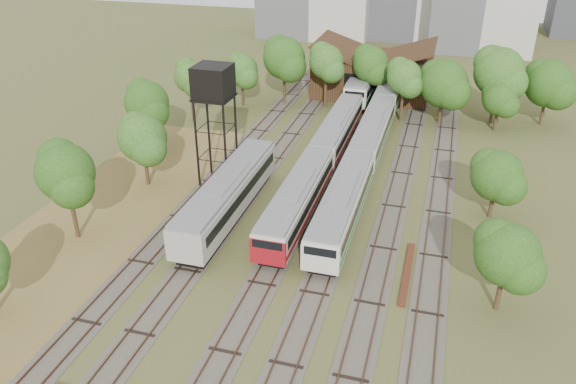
% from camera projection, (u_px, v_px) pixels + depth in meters
% --- Properties ---
extents(dry_grass_patch, '(14.00, 60.00, 0.04)m').
position_uv_depth(dry_grass_patch, '(55.00, 267.00, 43.30)').
color(dry_grass_patch, brown).
rests_on(dry_grass_patch, ground).
extents(tracks, '(24.60, 80.00, 0.19)m').
position_uv_depth(tracks, '(323.00, 197.00, 53.47)').
color(tracks, '#4C473D').
rests_on(tracks, ground).
extents(railcar_red_set, '(2.83, 34.58, 3.50)m').
position_uv_depth(railcar_red_set, '(320.00, 161.00, 56.46)').
color(railcar_red_set, black).
rests_on(railcar_red_set, ground).
extents(railcar_green_set, '(2.91, 52.08, 3.60)m').
position_uv_depth(railcar_green_set, '(373.00, 133.00, 62.94)').
color(railcar_green_set, black).
rests_on(railcar_green_set, ground).
extents(railcar_rear, '(3.08, 16.08, 3.81)m').
position_uv_depth(railcar_rear, '(364.00, 83.00, 79.53)').
color(railcar_rear, black).
rests_on(railcar_rear, ground).
extents(old_grey_coach, '(3.12, 18.00, 3.86)m').
position_uv_depth(old_grey_coach, '(228.00, 195.00, 49.35)').
color(old_grey_coach, black).
rests_on(old_grey_coach, ground).
extents(water_tower, '(3.41, 3.41, 11.79)m').
position_uv_depth(water_tower, '(213.00, 85.00, 51.87)').
color(water_tower, black).
rests_on(water_tower, ground).
extents(rail_pile_far, '(0.50, 8.08, 0.26)m').
position_uv_depth(rail_pile_far, '(407.00, 273.00, 42.49)').
color(rail_pile_far, '#5D2A1A').
rests_on(rail_pile_far, ground).
extents(maintenance_shed, '(16.45, 11.55, 7.58)m').
position_uv_depth(maintenance_shed, '(373.00, 74.00, 80.24)').
color(maintenance_shed, '#341D13').
rests_on(maintenance_shed, ground).
extents(tree_band_left, '(8.62, 51.97, 8.38)m').
position_uv_depth(tree_band_left, '(93.00, 155.00, 49.46)').
color(tree_band_left, '#382616').
rests_on(tree_band_left, ground).
extents(tree_band_far, '(43.50, 9.12, 9.58)m').
position_uv_depth(tree_band_far, '(409.00, 72.00, 70.79)').
color(tree_band_far, '#382616').
rests_on(tree_band_far, ground).
extents(tree_band_right, '(5.42, 39.57, 6.69)m').
position_uv_depth(tree_band_right, '(501.00, 165.00, 49.85)').
color(tree_band_right, '#382616').
rests_on(tree_band_right, ground).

